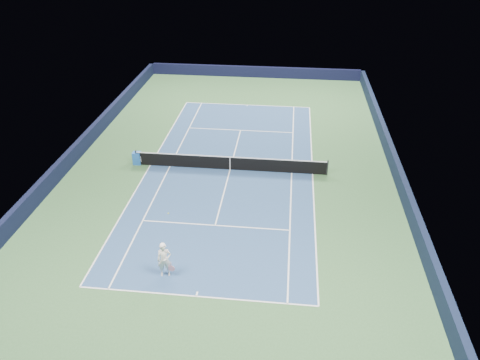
# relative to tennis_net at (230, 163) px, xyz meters

# --- Properties ---
(ground) EXTENTS (40.00, 40.00, 0.00)m
(ground) POSITION_rel_tennis_net_xyz_m (0.00, 0.00, -0.50)
(ground) COLOR #315830
(ground) RESTS_ON ground
(wall_far) EXTENTS (22.00, 0.35, 1.10)m
(wall_far) POSITION_rel_tennis_net_xyz_m (0.00, 19.82, 0.05)
(wall_far) COLOR black
(wall_far) RESTS_ON ground
(wall_right) EXTENTS (0.35, 40.00, 1.10)m
(wall_right) POSITION_rel_tennis_net_xyz_m (10.82, 0.00, 0.05)
(wall_right) COLOR #101932
(wall_right) RESTS_ON ground
(wall_left) EXTENTS (0.35, 40.00, 1.10)m
(wall_left) POSITION_rel_tennis_net_xyz_m (-10.82, 0.00, 0.05)
(wall_left) COLOR black
(wall_left) RESTS_ON ground
(court_surface) EXTENTS (10.97, 23.77, 0.01)m
(court_surface) POSITION_rel_tennis_net_xyz_m (0.00, 0.00, -0.50)
(court_surface) COLOR navy
(court_surface) RESTS_ON ground
(baseline_far) EXTENTS (10.97, 0.08, 0.00)m
(baseline_far) POSITION_rel_tennis_net_xyz_m (0.00, 11.88, -0.50)
(baseline_far) COLOR white
(baseline_far) RESTS_ON ground
(baseline_near) EXTENTS (10.97, 0.08, 0.00)m
(baseline_near) POSITION_rel_tennis_net_xyz_m (0.00, -11.88, -0.50)
(baseline_near) COLOR white
(baseline_near) RESTS_ON ground
(sideline_doubles_right) EXTENTS (0.08, 23.77, 0.00)m
(sideline_doubles_right) POSITION_rel_tennis_net_xyz_m (5.49, 0.00, -0.50)
(sideline_doubles_right) COLOR white
(sideline_doubles_right) RESTS_ON ground
(sideline_doubles_left) EXTENTS (0.08, 23.77, 0.00)m
(sideline_doubles_left) POSITION_rel_tennis_net_xyz_m (-5.49, 0.00, -0.50)
(sideline_doubles_left) COLOR white
(sideline_doubles_left) RESTS_ON ground
(sideline_singles_right) EXTENTS (0.08, 23.77, 0.00)m
(sideline_singles_right) POSITION_rel_tennis_net_xyz_m (4.12, 0.00, -0.50)
(sideline_singles_right) COLOR white
(sideline_singles_right) RESTS_ON ground
(sideline_singles_left) EXTENTS (0.08, 23.77, 0.00)m
(sideline_singles_left) POSITION_rel_tennis_net_xyz_m (-4.12, 0.00, -0.50)
(sideline_singles_left) COLOR white
(sideline_singles_left) RESTS_ON ground
(service_line_far) EXTENTS (8.23, 0.08, 0.00)m
(service_line_far) POSITION_rel_tennis_net_xyz_m (0.00, 6.40, -0.50)
(service_line_far) COLOR white
(service_line_far) RESTS_ON ground
(service_line_near) EXTENTS (8.23, 0.08, 0.00)m
(service_line_near) POSITION_rel_tennis_net_xyz_m (0.00, -6.40, -0.50)
(service_line_near) COLOR white
(service_line_near) RESTS_ON ground
(center_service_line) EXTENTS (0.08, 12.80, 0.00)m
(center_service_line) POSITION_rel_tennis_net_xyz_m (0.00, 0.00, -0.50)
(center_service_line) COLOR white
(center_service_line) RESTS_ON ground
(center_mark_far) EXTENTS (0.08, 0.30, 0.00)m
(center_mark_far) POSITION_rel_tennis_net_xyz_m (0.00, 11.73, -0.50)
(center_mark_far) COLOR white
(center_mark_far) RESTS_ON ground
(center_mark_near) EXTENTS (0.08, 0.30, 0.00)m
(center_mark_near) POSITION_rel_tennis_net_xyz_m (0.00, -11.73, -0.50)
(center_mark_near) COLOR white
(center_mark_near) RESTS_ON ground
(tennis_net) EXTENTS (12.90, 0.10, 1.07)m
(tennis_net) POSITION_rel_tennis_net_xyz_m (0.00, 0.00, 0.00)
(tennis_net) COLOR black
(tennis_net) RESTS_ON ground
(sponsor_cube) EXTENTS (0.59, 0.49, 0.87)m
(sponsor_cube) POSITION_rel_tennis_net_xyz_m (-6.40, 0.12, -0.07)
(sponsor_cube) COLOR blue
(sponsor_cube) RESTS_ON ground
(tennis_player) EXTENTS (0.86, 1.33, 2.91)m
(tennis_player) POSITION_rel_tennis_net_xyz_m (-1.72, -10.62, 0.41)
(tennis_player) COLOR white
(tennis_player) RESTS_ON ground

